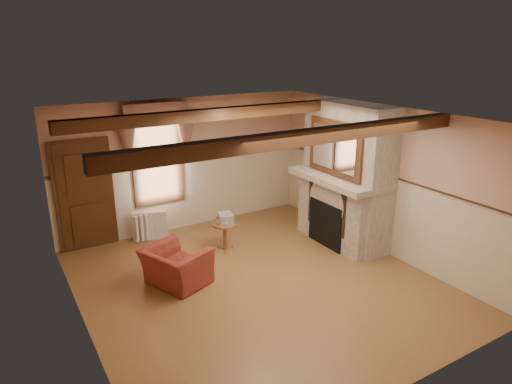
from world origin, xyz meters
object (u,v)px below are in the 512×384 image
bowl (336,171)px  mantel_clock (323,164)px  oil_lamp (331,164)px  armchair (176,266)px  radiator (150,225)px  side_table (225,236)px

bowl → mantel_clock: (0.00, 0.38, 0.06)m
oil_lamp → bowl: bearing=-90.0°
armchair → bowl: bowl is taller
radiator → oil_lamp: 3.87m
radiator → armchair: bearing=-78.0°
radiator → mantel_clock: (3.19, -1.57, 1.22)m
radiator → mantel_clock: size_ratio=2.92×
side_table → oil_lamp: bearing=-14.7°
bowl → oil_lamp: oil_lamp is taller
bowl → side_table: bearing=161.5°
side_table → mantel_clock: bearing=-8.8°
armchair → bowl: bearing=-111.3°
armchair → radiator: bearing=-29.1°
radiator → bowl: 3.91m
side_table → radiator: 1.65m
bowl → oil_lamp: bearing=90.0°
side_table → bowl: bowl is taller
mantel_clock → oil_lamp: 0.23m
side_table → oil_lamp: oil_lamp is taller
side_table → oil_lamp: (2.11, -0.55, 1.29)m
radiator → bowl: size_ratio=2.08×
oil_lamp → side_table: bearing=165.3°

